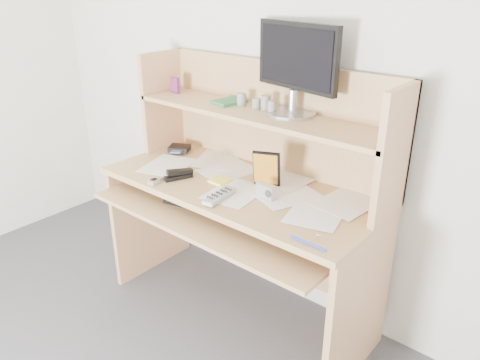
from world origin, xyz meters
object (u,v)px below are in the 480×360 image
Objects in this scene: keyboard at (206,203)px; monitor at (296,66)px; game_case at (267,169)px; tv_remote at (219,196)px; desk at (249,190)px.

keyboard is 0.90× the size of monitor.
game_case is (0.23, 0.18, 0.18)m from keyboard.
desk is at bearing 89.92° from tv_remote.
monitor is (0.11, 0.41, 0.53)m from tv_remote.
monitor is (0.02, 0.17, 0.45)m from game_case.
game_case is at bearing -9.76° from desk.
monitor is at bearing 57.66° from game_case.
keyboard is 2.35× the size of game_case.
tv_remote is (0.14, -0.06, 0.10)m from keyboard.
desk is 7.77× the size of game_case.
desk reaches higher than game_case.
desk is at bearing 145.78° from game_case.
keyboard is (-0.10, -0.20, -0.03)m from desk.
keyboard is 0.77m from monitor.
keyboard is 0.18m from tv_remote.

